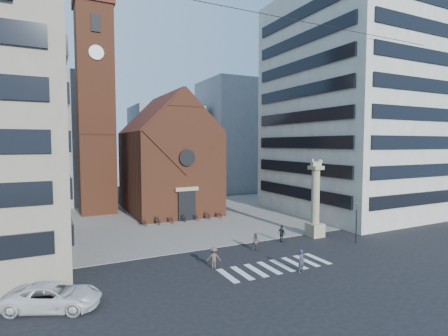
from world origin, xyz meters
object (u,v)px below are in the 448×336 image
(pedestrian_0, at_px, (302,261))
(pedestrian_2, at_px, (282,233))
(lion_column, at_px, (315,206))
(scooter_0, at_px, (143,222))
(white_car, at_px, (54,296))
(traffic_light, at_px, (356,222))
(pedestrian_1, at_px, (256,242))

(pedestrian_0, height_order, pedestrian_2, pedestrian_0)
(lion_column, xyz_separation_m, pedestrian_2, (-4.63, -0.19, -2.54))
(pedestrian_0, relative_size, scooter_0, 1.08)
(white_car, bearing_deg, traffic_light, -61.65)
(pedestrian_0, bearing_deg, pedestrian_2, 54.13)
(scooter_0, bearing_deg, white_car, -136.97)
(pedestrian_2, height_order, scooter_0, pedestrian_2)
(pedestrian_0, relative_size, pedestrian_1, 1.09)
(lion_column, xyz_separation_m, white_car, (-26.26, -6.02, -2.66))
(traffic_light, relative_size, pedestrian_2, 2.35)
(pedestrian_1, bearing_deg, scooter_0, 132.08)
(pedestrian_1, bearing_deg, lion_column, 25.68)
(pedestrian_0, bearing_deg, white_car, 163.32)
(traffic_light, bearing_deg, lion_column, 116.46)
(traffic_light, height_order, scooter_0, traffic_light)
(pedestrian_0, height_order, scooter_0, pedestrian_0)
(pedestrian_0, bearing_deg, traffic_light, 10.92)
(pedestrian_1, bearing_deg, white_car, -149.85)
(white_car, distance_m, pedestrian_0, 18.00)
(pedestrian_1, relative_size, scooter_0, 0.99)
(traffic_light, distance_m, pedestrian_1, 10.99)
(lion_column, distance_m, scooter_0, 21.13)
(traffic_light, bearing_deg, scooter_0, 135.87)
(lion_column, height_order, white_car, lion_column)
(traffic_light, relative_size, scooter_0, 2.48)
(traffic_light, bearing_deg, pedestrian_0, -158.79)
(white_car, bearing_deg, pedestrian_2, -50.66)
(lion_column, bearing_deg, traffic_light, -63.54)
(lion_column, bearing_deg, white_car, -167.09)
(lion_column, height_order, pedestrian_0, lion_column)
(traffic_light, xyz_separation_m, pedestrian_1, (-10.61, 2.50, -1.43))
(lion_column, bearing_deg, pedestrian_0, -136.24)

